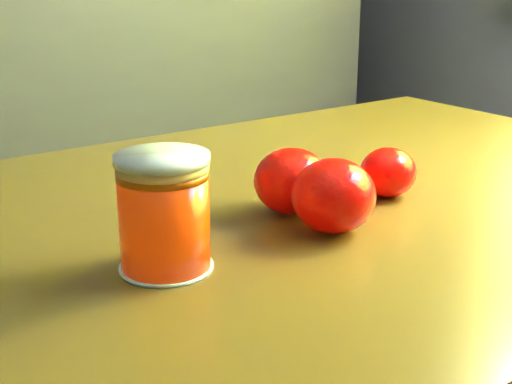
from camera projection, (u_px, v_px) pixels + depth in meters
table at (326, 270)px, 0.75m from camera, size 0.96×0.71×0.68m
juice_glass at (164, 214)px, 0.54m from camera, size 0.07×0.07×0.09m
orange_front at (291, 181)px, 0.66m from camera, size 0.09×0.09×0.06m
orange_back at (388, 172)px, 0.71m from camera, size 0.06×0.06×0.05m
orange_extra at (333, 196)px, 0.61m from camera, size 0.10×0.10×0.06m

